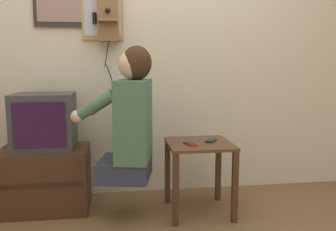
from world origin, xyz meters
TOP-DOWN VIEW (x-y plane):
  - wall_back at (0.00, 1.24)m, footprint 6.80×0.05m
  - side_table at (0.34, 0.71)m, footprint 0.48×0.48m
  - person at (-0.18, 0.66)m, footprint 0.57×0.50m
  - tv_stand at (-0.83, 0.93)m, footprint 0.66×0.44m
  - television at (-0.82, 0.93)m, footprint 0.44×0.37m
  - wall_phone_antique at (-0.33, 1.16)m, footprint 0.21×0.18m
  - wall_mirror at (-0.37, 1.20)m, footprint 0.34×0.03m
  - cell_phone_held at (0.25, 0.65)m, footprint 0.09×0.14m
  - cell_phone_spare at (0.43, 0.73)m, footprint 0.12×0.14m

SIDE VIEW (x-z plane):
  - tv_stand at x=-0.83m, z-range 0.00..0.49m
  - side_table at x=0.34m, z-range 0.15..0.70m
  - cell_phone_held at x=0.25m, z-range 0.55..0.56m
  - cell_phone_spare at x=0.43m, z-range 0.55..0.56m
  - television at x=-0.82m, z-range 0.49..0.91m
  - person at x=-0.18m, z-range 0.28..1.22m
  - wall_back at x=0.00m, z-range 0.00..2.55m
  - wall_phone_antique at x=-0.33m, z-range 1.11..1.93m
  - wall_mirror at x=-0.37m, z-range 1.33..1.91m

